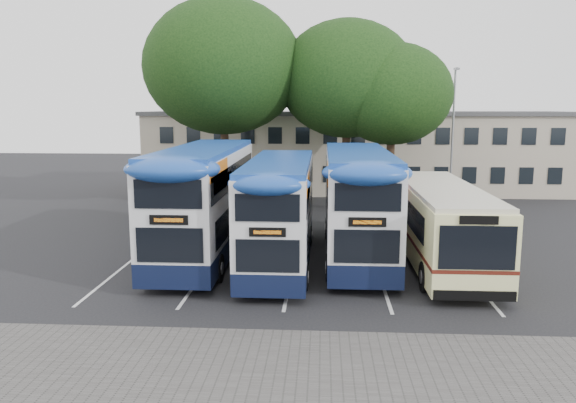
# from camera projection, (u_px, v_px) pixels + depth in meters

# --- Properties ---
(ground) EXTENTS (120.00, 120.00, 0.00)m
(ground) POSITION_uv_depth(u_px,v_px,m) (398.00, 309.00, 18.43)
(ground) COLOR black
(ground) RESTS_ON ground
(paving_strip) EXTENTS (40.00, 6.00, 0.01)m
(paving_strip) POSITION_uv_depth(u_px,v_px,m) (342.00, 381.00, 13.63)
(paving_strip) COLOR #595654
(paving_strip) RESTS_ON ground
(bay_lines) EXTENTS (14.12, 11.00, 0.01)m
(bay_lines) POSITION_uv_depth(u_px,v_px,m) (293.00, 265.00, 23.58)
(bay_lines) COLOR silver
(bay_lines) RESTS_ON ground
(depot_building) EXTENTS (32.40, 8.40, 6.20)m
(depot_building) POSITION_uv_depth(u_px,v_px,m) (355.00, 150.00, 44.46)
(depot_building) COLOR #BFB199
(depot_building) RESTS_ON ground
(lamp_post) EXTENTS (0.25, 1.05, 9.06)m
(lamp_post) POSITION_uv_depth(u_px,v_px,m) (453.00, 129.00, 36.86)
(lamp_post) COLOR gray
(lamp_post) RESTS_ON ground
(tree_left) EXTENTS (9.87, 9.87, 13.22)m
(tree_left) POSITION_uv_depth(u_px,v_px,m) (223.00, 67.00, 34.73)
(tree_left) COLOR black
(tree_left) RESTS_ON ground
(tree_mid) EXTENTS (8.60, 8.60, 11.93)m
(tree_mid) POSITION_uv_depth(u_px,v_px,m) (347.00, 79.00, 34.91)
(tree_mid) COLOR black
(tree_mid) RESTS_ON ground
(tree_right) EXTENTS (7.26, 7.26, 10.42)m
(tree_right) POSITION_uv_depth(u_px,v_px,m) (392.00, 94.00, 34.08)
(tree_right) COLOR black
(tree_right) RESTS_ON ground
(bus_dd_left) EXTENTS (2.82, 11.61, 4.84)m
(bus_dd_left) POSITION_uv_depth(u_px,v_px,m) (205.00, 197.00, 24.69)
(bus_dd_left) COLOR black
(bus_dd_left) RESTS_ON ground
(bus_dd_mid) EXTENTS (2.57, 10.58, 4.41)m
(bus_dd_mid) POSITION_uv_depth(u_px,v_px,m) (280.00, 207.00, 23.47)
(bus_dd_mid) COLOR black
(bus_dd_mid) RESTS_ON ground
(bus_dd_right) EXTENTS (2.73, 11.25, 4.69)m
(bus_dd_right) POSITION_uv_depth(u_px,v_px,m) (357.00, 199.00, 24.58)
(bus_dd_right) COLOR black
(bus_dd_right) RESTS_ON ground
(bus_single) EXTENTS (2.84, 11.15, 3.33)m
(bus_single) POSITION_uv_depth(u_px,v_px,m) (441.00, 220.00, 23.59)
(bus_single) COLOR #F8F6A5
(bus_single) RESTS_ON ground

